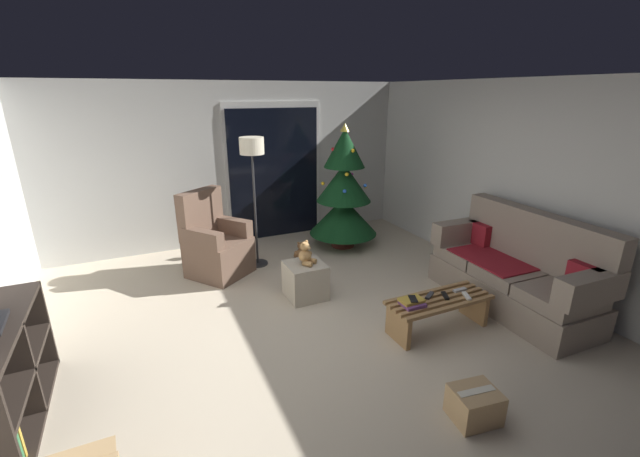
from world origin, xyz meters
TOP-DOWN VIEW (x-y plane):
  - ground_plane at (0.00, 0.00)m, footprint 7.00×7.00m
  - wall_back at (0.00, 3.06)m, footprint 5.72×0.12m
  - wall_right at (2.86, 0.00)m, footprint 0.12×6.00m
  - patio_door_frame at (0.64, 2.99)m, footprint 1.60×0.02m
  - patio_door_glass at (0.64, 2.97)m, footprint 1.50×0.02m
  - couch at (2.32, -0.43)m, footprint 0.85×1.97m
  - coffee_table at (1.18, -0.49)m, footprint 1.10×0.40m
  - remote_black at (1.25, -0.49)m, footprint 0.11×0.16m
  - remote_silver at (1.48, -0.46)m, footprint 0.16×0.04m
  - remote_graphite at (1.11, -0.42)m, footprint 0.16×0.12m
  - remote_white at (1.45, -0.58)m, footprint 0.10×0.16m
  - book_stack at (0.84, -0.48)m, footprint 0.23×0.19m
  - cell_phone at (0.85, -0.49)m, footprint 0.12×0.16m
  - christmas_tree at (1.42, 2.04)m, footprint 1.05×1.05m
  - armchair at (-0.60, 1.85)m, footprint 0.96×0.96m
  - floor_lamp at (-0.02, 1.91)m, footprint 0.32×0.32m
  - ottoman at (0.22, 0.73)m, footprint 0.44×0.44m
  - teddy_bear_honey at (0.23, 0.73)m, footprint 0.21×0.22m
  - teddy_bear_chestnut_by_tree at (0.61, 1.81)m, footprint 0.20×0.20m
  - cardboard_box_taped_mid_floor at (0.62, -1.56)m, footprint 0.37×0.33m

SIDE VIEW (x-z plane):
  - ground_plane at x=0.00m, z-range 0.00..0.00m
  - teddy_bear_chestnut_by_tree at x=0.61m, z-range -0.02..0.26m
  - cardboard_box_taped_mid_floor at x=0.62m, z-range 0.00..0.25m
  - ottoman at x=0.22m, z-range 0.00..0.43m
  - coffee_table at x=1.18m, z-range 0.06..0.42m
  - remote_black at x=1.25m, z-range 0.36..0.38m
  - remote_silver at x=1.48m, z-range 0.36..0.38m
  - remote_graphite at x=1.11m, z-range 0.36..0.38m
  - remote_white at x=1.45m, z-range 0.36..0.38m
  - book_stack at x=0.84m, z-range 0.36..0.42m
  - couch at x=2.32m, z-range -0.14..0.94m
  - armchair at x=-0.60m, z-range -0.16..0.97m
  - cell_phone at x=0.85m, z-range 0.42..0.43m
  - teddy_bear_honey at x=0.23m, z-range 0.41..0.69m
  - christmas_tree at x=1.42m, z-range -0.10..1.80m
  - patio_door_glass at x=0.64m, z-range 0.00..2.10m
  - patio_door_frame at x=0.64m, z-range 0.00..2.20m
  - wall_back at x=0.00m, z-range 0.00..2.50m
  - wall_right at x=2.86m, z-range 0.00..2.50m
  - floor_lamp at x=-0.02m, z-range 0.61..2.40m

